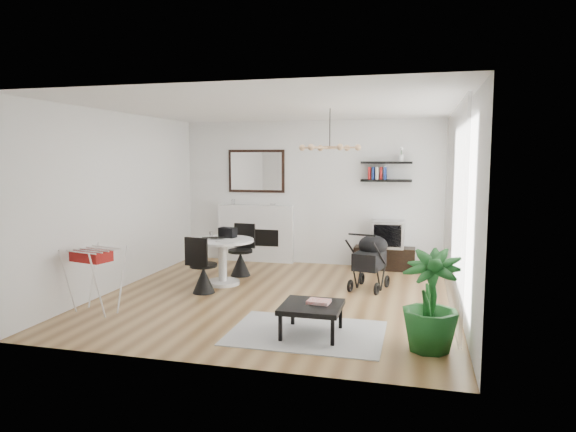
% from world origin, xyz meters
% --- Properties ---
extents(floor, '(5.00, 5.00, 0.00)m').
position_xyz_m(floor, '(0.00, 0.00, 0.00)').
color(floor, brown).
rests_on(floor, ground).
extents(ceiling, '(5.00, 5.00, 0.00)m').
position_xyz_m(ceiling, '(0.00, 0.00, 2.70)').
color(ceiling, white).
rests_on(ceiling, wall_back).
extents(wall_back, '(5.00, 0.00, 5.00)m').
position_xyz_m(wall_back, '(0.00, 2.50, 1.35)').
color(wall_back, white).
rests_on(wall_back, floor).
extents(wall_left, '(0.00, 5.00, 5.00)m').
position_xyz_m(wall_left, '(-2.50, 0.00, 1.35)').
color(wall_left, white).
rests_on(wall_left, floor).
extents(wall_right, '(0.00, 5.00, 5.00)m').
position_xyz_m(wall_right, '(2.50, 0.00, 1.35)').
color(wall_right, white).
rests_on(wall_right, floor).
extents(sheer_curtain, '(0.04, 3.60, 2.60)m').
position_xyz_m(sheer_curtain, '(2.40, 0.20, 1.35)').
color(sheer_curtain, white).
rests_on(sheer_curtain, wall_right).
extents(fireplace, '(1.50, 0.17, 2.16)m').
position_xyz_m(fireplace, '(-1.10, 2.42, 0.69)').
color(fireplace, white).
rests_on(fireplace, floor).
extents(shelf_lower, '(0.90, 0.25, 0.04)m').
position_xyz_m(shelf_lower, '(1.37, 2.37, 1.60)').
color(shelf_lower, black).
rests_on(shelf_lower, wall_back).
extents(shelf_upper, '(0.90, 0.25, 0.04)m').
position_xyz_m(shelf_upper, '(1.37, 2.37, 1.92)').
color(shelf_upper, black).
rests_on(shelf_upper, wall_back).
extents(pendant_lamp, '(0.90, 0.90, 0.10)m').
position_xyz_m(pendant_lamp, '(0.70, 0.30, 2.15)').
color(pendant_lamp, tan).
rests_on(pendant_lamp, ceiling).
extents(tv_console, '(1.07, 0.38, 0.40)m').
position_xyz_m(tv_console, '(1.37, 2.30, 0.20)').
color(tv_console, black).
rests_on(tv_console, floor).
extents(crt_tv, '(0.56, 0.49, 0.49)m').
position_xyz_m(crt_tv, '(1.43, 2.30, 0.65)').
color(crt_tv, '#B5B5B7').
rests_on(crt_tv, tv_console).
extents(dining_table, '(0.99, 0.99, 0.72)m').
position_xyz_m(dining_table, '(-1.05, 0.54, 0.48)').
color(dining_table, white).
rests_on(dining_table, floor).
extents(laptop, '(0.42, 0.35, 0.03)m').
position_xyz_m(laptop, '(-1.18, 0.50, 0.74)').
color(laptop, black).
rests_on(laptop, dining_table).
extents(black_bag, '(0.29, 0.21, 0.16)m').
position_xyz_m(black_bag, '(-1.03, 0.75, 0.81)').
color(black_bag, black).
rests_on(black_bag, dining_table).
extents(newspaper, '(0.39, 0.33, 0.01)m').
position_xyz_m(newspaper, '(-0.87, 0.40, 0.73)').
color(newspaper, silver).
rests_on(newspaper, dining_table).
extents(drinking_glass, '(0.05, 0.05, 0.09)m').
position_xyz_m(drinking_glass, '(-1.30, 0.70, 0.77)').
color(drinking_glass, white).
rests_on(drinking_glass, dining_table).
extents(chair_far, '(0.42, 0.43, 0.88)m').
position_xyz_m(chair_far, '(-0.97, 1.20, 0.28)').
color(chair_far, black).
rests_on(chair_far, floor).
extents(chair_near, '(0.42, 0.43, 0.86)m').
position_xyz_m(chair_near, '(-1.13, -0.04, 0.27)').
color(chair_near, black).
rests_on(chair_near, floor).
extents(drying_rack, '(0.67, 0.64, 0.85)m').
position_xyz_m(drying_rack, '(-2.09, -1.27, 0.45)').
color(drying_rack, white).
rests_on(drying_rack, floor).
extents(stroller, '(0.61, 0.81, 0.92)m').
position_xyz_m(stroller, '(1.25, 0.86, 0.39)').
color(stroller, black).
rests_on(stroller, floor).
extents(rug, '(1.75, 1.26, 0.01)m').
position_xyz_m(rug, '(0.74, -1.38, 0.01)').
color(rug, '#9C9C9C').
rests_on(rug, floor).
extents(coffee_table, '(0.68, 0.68, 0.35)m').
position_xyz_m(coffee_table, '(0.80, -1.42, 0.32)').
color(coffee_table, black).
rests_on(coffee_table, rug).
extents(magazines, '(0.27, 0.22, 0.04)m').
position_xyz_m(magazines, '(0.87, -1.35, 0.38)').
color(magazines, red).
rests_on(magazines, coffee_table).
extents(potted_plant, '(0.70, 0.70, 1.06)m').
position_xyz_m(potted_plant, '(2.09, -1.56, 0.53)').
color(potted_plant, '#17531D').
rests_on(potted_plant, floor).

